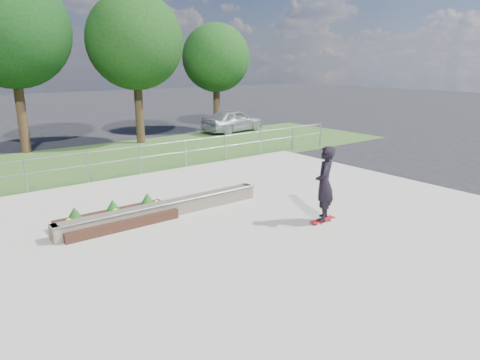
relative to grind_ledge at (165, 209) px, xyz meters
The scene contains 11 objects.
ground 3.13m from the grind_ledge, 62.04° to the right, with size 120.00×120.00×0.00m, color black.
grass_verge 8.38m from the grind_ledge, 79.95° to the left, with size 30.00×8.00×0.02m, color #325421.
concrete_slab 3.13m from the grind_ledge, 62.04° to the right, with size 15.00×15.00×0.06m, color #A8A495.
fence 4.99m from the grind_ledge, 72.89° to the left, with size 20.06×0.06×1.20m.
tree_mid_left 13.40m from the grind_ledge, 94.85° to the left, with size 5.25×5.25×8.25m.
tree_mid_right 13.08m from the grind_ledge, 68.36° to the left, with size 4.90×4.90×7.70m.
tree_far_right 17.02m from the grind_ledge, 50.62° to the left, with size 4.20×4.20×6.60m.
grind_ledge is the anchor object (origin of this frame).
planter_bed 1.31m from the grind_ledge, 167.63° to the left, with size 3.00×1.20×0.61m.
skateboarder 4.40m from the grind_ledge, 43.44° to the right, with size 0.86×0.81×2.06m.
parked_car 15.58m from the grind_ledge, 46.63° to the left, with size 1.68×4.17×1.42m, color #A9ADB2.
Camera 1 is at (-6.60, -7.41, 4.17)m, focal length 32.00 mm.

